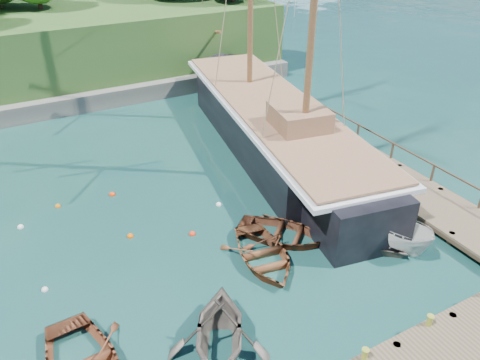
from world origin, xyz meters
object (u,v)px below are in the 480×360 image
object	(u,v)px
rowboat_2	(263,261)
cabin_boat_white	(383,242)
rowboat_3	(367,240)
rowboat_4	(283,239)
rowboat_1	(220,350)
schooner	(273,129)

from	to	relation	value
rowboat_2	cabin_boat_white	bearing A→B (deg)	-5.60
rowboat_3	rowboat_4	xyz separation A→B (m)	(-3.41, 2.00, 0.00)
rowboat_1	schooner	size ratio (longest dim) A/B	0.14
rowboat_1	cabin_boat_white	size ratio (longest dim) A/B	0.91
cabin_boat_white	rowboat_3	bearing A→B (deg)	134.36
rowboat_1	cabin_boat_white	xyz separation A→B (m)	(9.42, 1.82, 0.00)
rowboat_1	rowboat_2	world-z (taller)	rowboat_1
schooner	rowboat_1	bearing A→B (deg)	-118.75
rowboat_3	schooner	xyz separation A→B (m)	(1.30, 10.47, 1.24)
rowboat_2	schooner	distance (m)	11.40
rowboat_4	rowboat_3	bearing A→B (deg)	-71.18
rowboat_1	schooner	world-z (taller)	schooner
rowboat_2	rowboat_4	distance (m)	1.86
rowboat_4	cabin_boat_white	world-z (taller)	cabin_boat_white
rowboat_1	schooner	distance (m)	16.31
cabin_boat_white	schooner	distance (m)	10.99
rowboat_2	cabin_boat_white	xyz separation A→B (m)	(5.62, -1.50, 0.00)
rowboat_3	rowboat_4	bearing A→B (deg)	137.66
rowboat_3	cabin_boat_white	xyz separation A→B (m)	(0.59, -0.43, 0.00)
cabin_boat_white	rowboat_1	bearing A→B (deg)	-178.72
cabin_boat_white	schooner	size ratio (longest dim) A/B	0.16
rowboat_1	cabin_boat_white	bearing A→B (deg)	40.26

